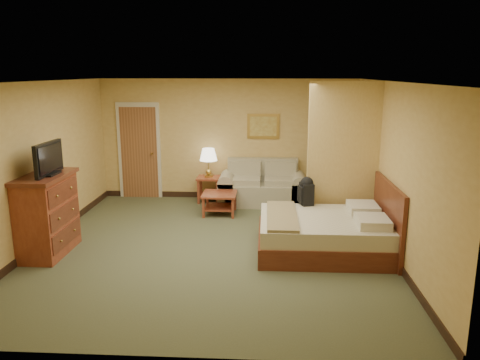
# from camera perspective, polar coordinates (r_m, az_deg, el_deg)

# --- Properties ---
(floor) EXTENTS (6.00, 6.00, 0.00)m
(floor) POSITION_cam_1_polar(r_m,az_deg,el_deg) (7.61, -3.33, -8.08)
(floor) COLOR #4C5034
(floor) RESTS_ON ground
(ceiling) EXTENTS (6.00, 6.00, 0.00)m
(ceiling) POSITION_cam_1_polar(r_m,az_deg,el_deg) (7.10, -3.61, 11.90)
(ceiling) COLOR white
(ceiling) RESTS_ON back_wall
(back_wall) EXTENTS (5.50, 0.02, 2.60)m
(back_wall) POSITION_cam_1_polar(r_m,az_deg,el_deg) (10.18, -1.51, 4.93)
(back_wall) COLOR tan
(back_wall) RESTS_ON floor
(left_wall) EXTENTS (0.02, 6.00, 2.60)m
(left_wall) POSITION_cam_1_polar(r_m,az_deg,el_deg) (8.04, -23.34, 1.66)
(left_wall) COLOR tan
(left_wall) RESTS_ON floor
(right_wall) EXTENTS (0.02, 6.00, 2.60)m
(right_wall) POSITION_cam_1_polar(r_m,az_deg,el_deg) (7.44, 18.08, 1.25)
(right_wall) COLOR tan
(right_wall) RESTS_ON floor
(partition) EXTENTS (1.20, 0.15, 2.60)m
(partition) POSITION_cam_1_polar(r_m,az_deg,el_deg) (8.21, 12.41, 2.65)
(partition) COLOR tan
(partition) RESTS_ON floor
(door) EXTENTS (0.94, 0.16, 2.10)m
(door) POSITION_cam_1_polar(r_m,az_deg,el_deg) (10.53, -12.17, 3.44)
(door) COLOR beige
(door) RESTS_ON floor
(baseboard) EXTENTS (5.50, 0.02, 0.12)m
(baseboard) POSITION_cam_1_polar(r_m,az_deg,el_deg) (10.42, -1.47, -1.84)
(baseboard) COLOR black
(baseboard) RESTS_ON floor
(loveseat) EXTENTS (1.84, 0.85, 0.93)m
(loveseat) POSITION_cam_1_polar(r_m,az_deg,el_deg) (9.93, 2.75, -1.17)
(loveseat) COLOR tan
(loveseat) RESTS_ON floor
(side_table) EXTENTS (0.50, 0.50, 0.55)m
(side_table) POSITION_cam_1_polar(r_m,az_deg,el_deg) (10.06, -3.81, -0.65)
(side_table) COLOR maroon
(side_table) RESTS_ON floor
(table_lamp) EXTENTS (0.37, 0.37, 0.62)m
(table_lamp) POSITION_cam_1_polar(r_m,az_deg,el_deg) (9.92, -3.87, 3.01)
(table_lamp) COLOR #B59642
(table_lamp) RESTS_ON side_table
(coffee_table) EXTENTS (0.66, 0.66, 0.42)m
(coffee_table) POSITION_cam_1_polar(r_m,az_deg,el_deg) (9.18, -2.50, -2.34)
(coffee_table) COLOR maroon
(coffee_table) RESTS_ON floor
(wall_picture) EXTENTS (0.69, 0.04, 0.53)m
(wall_picture) POSITION_cam_1_polar(r_m,az_deg,el_deg) (10.08, 2.85, 6.56)
(wall_picture) COLOR #B78E3F
(wall_picture) RESTS_ON back_wall
(dresser) EXTENTS (0.61, 1.16, 1.24)m
(dresser) POSITION_cam_1_polar(r_m,az_deg,el_deg) (7.70, -22.43, -3.88)
(dresser) COLOR maroon
(dresser) RESTS_ON floor
(tv) EXTENTS (0.20, 0.80, 0.49)m
(tv) POSITION_cam_1_polar(r_m,az_deg,el_deg) (7.47, -22.30, 2.32)
(tv) COLOR black
(tv) RESTS_ON dresser
(bed) EXTENTS (2.02, 1.72, 1.11)m
(bed) POSITION_cam_1_polar(r_m,az_deg,el_deg) (7.43, 10.72, -6.34)
(bed) COLOR #532013
(bed) RESTS_ON floor
(backpack) EXTENTS (0.25, 0.31, 0.48)m
(backpack) POSITION_cam_1_polar(r_m,az_deg,el_deg) (7.95, 8.13, -1.21)
(backpack) COLOR black
(backpack) RESTS_ON bed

